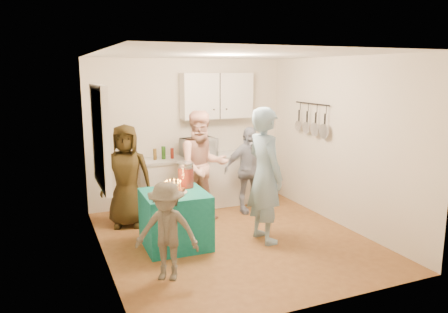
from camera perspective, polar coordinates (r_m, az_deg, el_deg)
name	(u,v)px	position (r m, az deg, el deg)	size (l,w,h in m)	color
floor	(234,239)	(6.41, 1.25, -10.71)	(4.00, 4.00, 0.00)	brown
ceiling	(234,54)	(5.96, 1.36, 13.22)	(4.00, 4.00, 0.00)	white
back_wall	(188,132)	(7.89, -4.71, 3.17)	(3.60, 3.60, 0.00)	silver
left_wall	(100,160)	(5.56, -15.84, -0.50)	(4.00, 4.00, 0.00)	silver
right_wall	(340,142)	(6.98, 14.90, 1.81)	(4.00, 4.00, 0.00)	silver
window_night	(99,137)	(5.82, -16.06, 2.48)	(0.04, 1.00, 1.20)	black
counter	(205,182)	(7.84, -2.53, -3.33)	(2.20, 0.58, 0.86)	white
countertop	(205,157)	(7.75, -2.56, -0.06)	(2.24, 0.62, 0.05)	beige
upper_cabinet	(217,96)	(7.86, -0.95, 7.94)	(1.30, 0.30, 0.80)	white
pot_rack	(310,119)	(7.45, 11.22, 4.86)	(0.12, 1.00, 0.60)	black
microwave	(199,147)	(7.67, -3.33, 1.23)	(0.58, 0.39, 0.32)	white
party_table	(175,219)	(6.09, -6.39, -8.14)	(0.85, 0.85, 0.76)	#106D65
donut_cake	(173,186)	(5.94, -6.65, -3.89)	(0.38, 0.38, 0.18)	#381C0C
punch_jar	(186,176)	(6.18, -5.02, -2.50)	(0.22, 0.22, 0.34)	red
man_birthday	(265,175)	(6.11, 5.37, -2.45)	(0.70, 0.46, 1.91)	#89ADC8
woman_back_left	(126,176)	(6.88, -12.66, -2.49)	(0.78, 0.51, 1.59)	#4E3C16
woman_back_center	(203,166)	(6.95, -2.81, -1.31)	(0.86, 0.67, 1.78)	#E18775
woman_back_right	(248,170)	(7.41, 3.18, -1.75)	(0.86, 0.36, 1.47)	#111A3A
child_near_left	(167,231)	(5.10, -7.47, -9.67)	(0.75, 0.43, 1.16)	#4F493F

